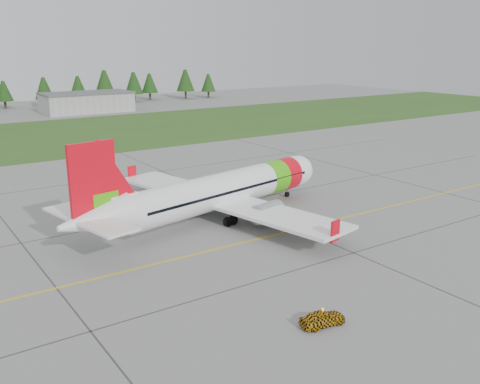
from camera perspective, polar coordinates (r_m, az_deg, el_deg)
ground at (r=44.83m, az=2.97°, el=-9.21°), size 320.00×320.00×0.00m
aircraft at (r=58.96m, az=-2.21°, el=0.07°), size 34.50×32.28×10.54m
follow_me_car at (r=37.64m, az=8.86°, el=-11.71°), size 1.29×1.46×3.28m
grass_strip at (r=118.48m, az=-21.79°, el=5.34°), size 320.00×50.00×0.03m
taxi_guideline at (r=50.90m, az=-2.49°, el=-6.08°), size 120.00×0.25×0.02m
hangar_east at (r=159.18m, az=-16.00°, el=9.13°), size 24.00×12.00×5.20m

